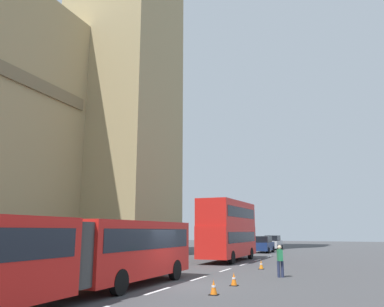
# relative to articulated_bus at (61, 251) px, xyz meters

# --- Properties ---
(ground_plane) EXTENTS (160.00, 160.00, 0.00)m
(ground_plane) POSITION_rel_articulated_bus_xyz_m (5.68, -1.99, -1.75)
(ground_plane) COLOR #424244
(lane_centre_marking) EXTENTS (39.00, 0.16, 0.01)m
(lane_centre_marking) POSITION_rel_articulated_bus_xyz_m (8.31, -1.99, -1.74)
(lane_centre_marking) COLOR silver
(lane_centre_marking) RESTS_ON ground_plane
(articulated_bus) EXTENTS (17.41, 2.54, 2.90)m
(articulated_bus) POSITION_rel_articulated_bus_xyz_m (0.00, 0.00, 0.00)
(articulated_bus) COLOR red
(articulated_bus) RESTS_ON ground_plane
(double_decker_bus) EXTENTS (9.02, 2.54, 4.90)m
(double_decker_bus) POSITION_rel_articulated_bus_xyz_m (20.08, 0.00, 0.96)
(double_decker_bus) COLOR red
(double_decker_bus) RESTS_ON ground_plane
(sedan_lead) EXTENTS (4.40, 1.86, 1.85)m
(sedan_lead) POSITION_rel_articulated_bus_xyz_m (33.64, 0.03, -0.83)
(sedan_lead) COLOR navy
(sedan_lead) RESTS_ON ground_plane
(sedan_trailing) EXTENTS (4.40, 1.86, 1.85)m
(sedan_trailing) POSITION_rel_articulated_bus_xyz_m (40.98, 0.28, -0.83)
(sedan_trailing) COLOR #B7B7BC
(sedan_trailing) RESTS_ON ground_plane
(traffic_cone_west) EXTENTS (0.36, 0.36, 0.58)m
(traffic_cone_west) POSITION_rel_articulated_bus_xyz_m (3.67, -4.48, -1.46)
(traffic_cone_west) COLOR black
(traffic_cone_west) RESTS_ON ground_plane
(traffic_cone_middle) EXTENTS (0.36, 0.36, 0.58)m
(traffic_cone_middle) POSITION_rel_articulated_bus_xyz_m (6.42, -4.49, -1.46)
(traffic_cone_middle) COLOR black
(traffic_cone_middle) RESTS_ON ground_plane
(traffic_cone_east) EXTENTS (0.36, 0.36, 0.58)m
(traffic_cone_east) POSITION_rel_articulated_bus_xyz_m (14.42, -3.97, -1.46)
(traffic_cone_east) COLOR black
(traffic_cone_east) RESTS_ON ground_plane
(pedestrian_near_cones) EXTENTS (0.46, 0.38, 1.69)m
(pedestrian_near_cones) POSITION_rel_articulated_bus_xyz_m (10.44, -5.92, -0.83)
(pedestrian_near_cones) COLOR #262D4C
(pedestrian_near_cones) RESTS_ON ground_plane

